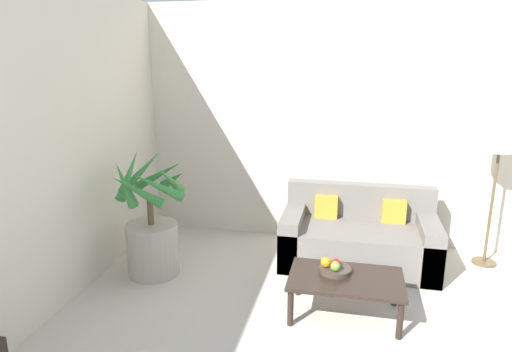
% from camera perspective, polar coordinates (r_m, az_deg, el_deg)
% --- Properties ---
extents(wall_back, '(8.10, 0.06, 2.70)m').
position_cam_1_polar(wall_back, '(5.29, 21.64, 5.51)').
color(wall_back, beige).
rests_on(wall_back, ground_plane).
extents(potted_palm, '(0.78, 0.78, 1.24)m').
position_cam_1_polar(potted_palm, '(4.61, -12.89, -6.85)').
color(potted_palm, '#ADA393').
rests_on(potted_palm, ground_plane).
extents(sofa_loveseat, '(1.56, 0.83, 0.78)m').
position_cam_1_polar(sofa_loveseat, '(4.91, 12.65, -7.62)').
color(sofa_loveseat, slate).
rests_on(sofa_loveseat, ground_plane).
extents(floor_lamp, '(0.29, 0.29, 1.49)m').
position_cam_1_polar(floor_lamp, '(5.08, 28.17, 3.19)').
color(floor_lamp, brown).
rests_on(floor_lamp, ground_plane).
extents(coffee_table, '(0.93, 0.59, 0.34)m').
position_cam_1_polar(coffee_table, '(3.94, 11.15, -12.86)').
color(coffee_table, black).
rests_on(coffee_table, ground_plane).
extents(fruit_bowl, '(0.27, 0.27, 0.04)m').
position_cam_1_polar(fruit_bowl, '(3.98, 9.88, -11.48)').
color(fruit_bowl, '#42382D').
rests_on(fruit_bowl, coffee_table).
extents(apple_red, '(0.07, 0.07, 0.07)m').
position_cam_1_polar(apple_red, '(3.98, 9.98, -10.61)').
color(apple_red, red).
rests_on(apple_red, fruit_bowl).
extents(apple_green, '(0.08, 0.08, 0.08)m').
position_cam_1_polar(apple_green, '(3.90, 9.90, -11.05)').
color(apple_green, olive).
rests_on(apple_green, fruit_bowl).
extents(orange_fruit, '(0.09, 0.09, 0.09)m').
position_cam_1_polar(orange_fruit, '(3.95, 8.73, -10.59)').
color(orange_fruit, orange).
rests_on(orange_fruit, fruit_bowl).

